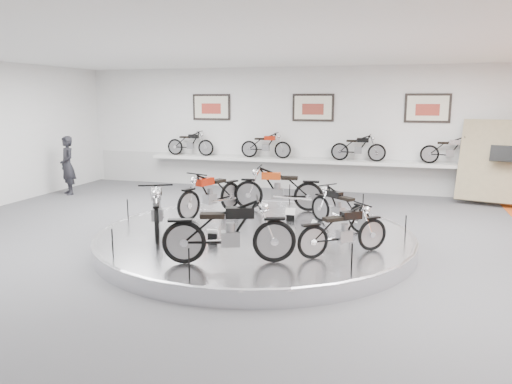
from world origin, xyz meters
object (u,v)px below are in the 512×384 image
(bike_c, at_px, (210,193))
(visitor, at_px, (68,165))
(shelf, at_px, (311,161))
(bike_b, at_px, (278,188))
(bike_d, at_px, (157,208))
(bike_e, at_px, (229,231))
(bike_a, at_px, (339,207))
(bike_f, at_px, (344,230))
(display_platform, at_px, (255,239))

(bike_c, xyz_separation_m, visitor, (-5.85, 2.67, 0.10))
(shelf, relative_size, bike_b, 5.97)
(bike_d, height_order, bike_e, bike_d)
(bike_b, bearing_deg, bike_c, 27.32)
(bike_a, distance_m, bike_b, 2.02)
(shelf, bearing_deg, bike_b, -90.26)
(bike_e, bearing_deg, bike_f, 10.67)
(shelf, height_order, bike_a, bike_a)
(bike_c, xyz_separation_m, bike_e, (1.56, -3.15, 0.03))
(display_platform, relative_size, bike_a, 4.32)
(bike_c, relative_size, bike_e, 0.95)
(shelf, height_order, bike_d, bike_d)
(visitor, bearing_deg, bike_f, 9.06)
(visitor, bearing_deg, bike_d, -2.93)
(shelf, relative_size, visitor, 5.98)
(bike_d, bearing_deg, bike_b, 120.45)
(shelf, bearing_deg, bike_e, -88.94)
(shelf, relative_size, bike_a, 7.43)
(bike_d, distance_m, visitor, 7.08)
(bike_d, relative_size, visitor, 1.01)
(bike_f, bearing_deg, bike_a, 60.23)
(display_platform, relative_size, bike_f, 4.24)
(bike_c, distance_m, bike_e, 3.52)
(bike_b, xyz_separation_m, bike_f, (1.92, -3.12, -0.10))
(shelf, distance_m, visitor, 7.71)
(bike_b, bearing_deg, shelf, -97.30)
(bike_c, height_order, bike_e, bike_e)
(shelf, distance_m, bike_a, 5.76)
(shelf, distance_m, bike_d, 7.37)
(shelf, distance_m, bike_f, 7.68)
(visitor, bearing_deg, bike_a, 18.59)
(visitor, bearing_deg, bike_e, -1.24)
(shelf, height_order, bike_b, bike_b)
(display_platform, bearing_deg, bike_b, 90.54)
(shelf, distance_m, bike_b, 4.32)
(display_platform, xyz_separation_m, bike_b, (-0.02, 2.08, 0.69))
(bike_f, bearing_deg, display_platform, 112.40)
(display_platform, relative_size, shelf, 0.58)
(bike_a, height_order, bike_f, bike_f)
(bike_b, height_order, bike_d, bike_d)
(display_platform, height_order, shelf, shelf)
(shelf, relative_size, bike_e, 5.90)
(bike_c, bearing_deg, bike_b, 145.88)
(bike_d, bearing_deg, bike_f, 58.35)
(shelf, distance_m, bike_c, 5.46)
(display_platform, xyz_separation_m, shelf, (0.00, 6.40, 0.85))
(shelf, relative_size, bike_c, 6.21)
(bike_b, height_order, bike_f, bike_b)
(bike_b, xyz_separation_m, bike_c, (-1.39, -0.95, -0.02))
(shelf, bearing_deg, visitor, -160.25)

